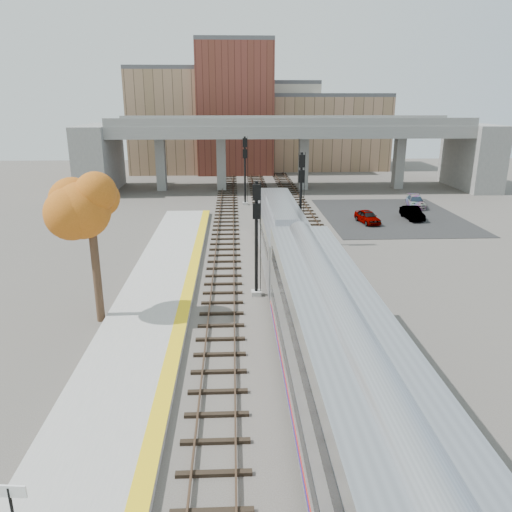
# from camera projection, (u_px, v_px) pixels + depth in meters

# --- Properties ---
(ground) EXTENTS (160.00, 160.00, 0.00)m
(ground) POSITION_uv_depth(u_px,v_px,m) (285.00, 345.00, 24.79)
(ground) COLOR #47423D
(ground) RESTS_ON ground
(platform) EXTENTS (4.50, 60.00, 0.35)m
(platform) POSITION_uv_depth(u_px,v_px,m) (137.00, 345.00, 24.43)
(platform) COLOR #9E9E99
(platform) RESTS_ON ground
(yellow_strip) EXTENTS (0.70, 60.00, 0.01)m
(yellow_strip) POSITION_uv_depth(u_px,v_px,m) (176.00, 341.00, 24.45)
(yellow_strip) COLOR yellow
(yellow_strip) RESTS_ON platform
(tracks) EXTENTS (10.70, 95.00, 0.25)m
(tracks) POSITION_uv_depth(u_px,v_px,m) (280.00, 264.00, 36.72)
(tracks) COLOR black
(tracks) RESTS_ON ground
(overpass) EXTENTS (54.00, 12.00, 9.50)m
(overpass) POSITION_uv_depth(u_px,v_px,m) (288.00, 145.00, 66.14)
(overpass) COLOR slate
(overpass) RESTS_ON ground
(buildings_far) EXTENTS (43.00, 21.00, 20.60)m
(buildings_far) POSITION_uv_depth(u_px,v_px,m) (254.00, 122.00, 85.91)
(buildings_far) COLOR #A67E60
(buildings_far) RESTS_ON ground
(parking_lot) EXTENTS (14.00, 18.00, 0.04)m
(parking_lot) POSITION_uv_depth(u_px,v_px,m) (391.00, 216.00, 52.07)
(parking_lot) COLOR black
(parking_lot) RESTS_ON ground
(locomotive) EXTENTS (3.02, 19.05, 4.10)m
(locomotive) POSITION_uv_depth(u_px,v_px,m) (280.00, 232.00, 36.86)
(locomotive) COLOR #A8AAB2
(locomotive) RESTS_ON ground
(coach) EXTENTS (3.03, 25.00, 5.00)m
(coach) POSITION_uv_depth(u_px,v_px,m) (349.00, 405.00, 15.16)
(coach) COLOR #A8AAB2
(coach) RESTS_ON ground
(signal_mast_near) EXTENTS (0.60, 0.64, 7.14)m
(signal_mast_near) POSITION_uv_depth(u_px,v_px,m) (256.00, 241.00, 29.94)
(signal_mast_near) COLOR #9E9E99
(signal_mast_near) RESTS_ON ground
(signal_mast_mid) EXTENTS (0.60, 0.64, 7.67)m
(signal_mast_mid) POSITION_uv_depth(u_px,v_px,m) (301.00, 199.00, 40.36)
(signal_mast_mid) COLOR #9E9E99
(signal_mast_mid) RESTS_ON ground
(signal_mast_far) EXTENTS (0.60, 0.64, 7.72)m
(signal_mast_far) POSITION_uv_depth(u_px,v_px,m) (245.00, 171.00, 56.45)
(signal_mast_far) COLOR #9E9E99
(signal_mast_far) RESTS_ON ground
(station_sign) EXTENTS (0.90, 0.14, 2.27)m
(station_sign) POSITION_uv_depth(u_px,v_px,m) (11.00, 507.00, 12.42)
(station_sign) COLOR black
(station_sign) RESTS_ON platform
(tree) EXTENTS (3.60, 3.60, 8.99)m
(tree) POSITION_uv_depth(u_px,v_px,m) (89.00, 202.00, 25.54)
(tree) COLOR #382619
(tree) RESTS_ON ground
(car_a) EXTENTS (2.14, 3.89, 1.25)m
(car_a) POSITION_uv_depth(u_px,v_px,m) (368.00, 217.00, 48.83)
(car_a) COLOR #99999E
(car_a) RESTS_ON parking_lot
(car_b) EXTENTS (1.49, 3.90, 1.27)m
(car_b) POSITION_uv_depth(u_px,v_px,m) (412.00, 213.00, 50.39)
(car_b) COLOR #99999E
(car_b) RESTS_ON parking_lot
(car_c) EXTENTS (2.52, 4.64, 1.28)m
(car_c) POSITION_uv_depth(u_px,v_px,m) (415.00, 202.00, 55.99)
(car_c) COLOR #99999E
(car_c) RESTS_ON parking_lot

